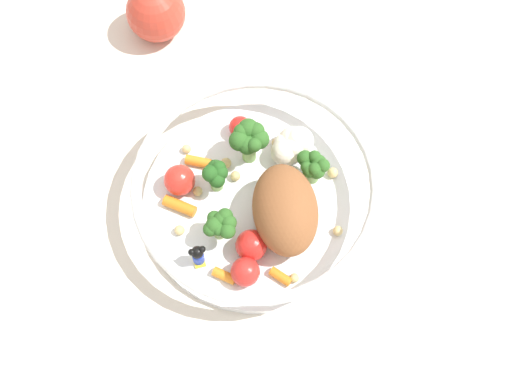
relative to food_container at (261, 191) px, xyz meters
The scene contains 3 objects.
ground_plane 0.04m from the food_container, behind, with size 2.40×2.40×0.00m, color silver.
food_container is the anchor object (origin of this frame).
loose_apple 0.26m from the food_container, 78.09° to the left, with size 0.07×0.07×0.08m.
Camera 1 is at (-0.18, -0.21, 0.65)m, focal length 46.35 mm.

